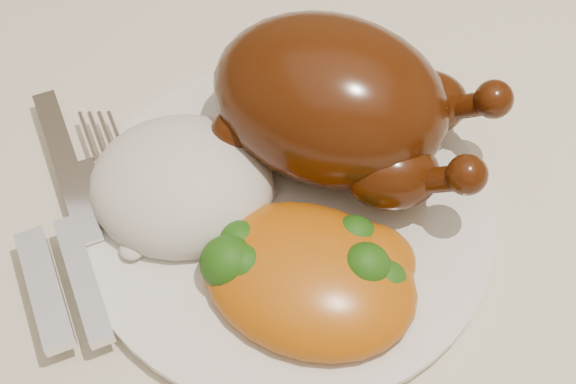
{
  "coord_description": "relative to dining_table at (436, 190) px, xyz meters",
  "views": [
    {
      "loc": [
        -0.13,
        -0.37,
        1.2
      ],
      "look_at": [
        -0.12,
        -0.09,
        0.8
      ],
      "focal_mm": 50.0,
      "sensor_mm": 36.0,
      "label": 1
    }
  ],
  "objects": [
    {
      "name": "dining_table",
      "position": [
        0.0,
        0.0,
        0.0
      ],
      "size": [
        1.6,
        0.9,
        0.76
      ],
      "color": "brown",
      "rests_on": "floor"
    },
    {
      "name": "tablecloth",
      "position": [
        0.0,
        0.0,
        0.07
      ],
      "size": [
        1.73,
        1.03,
        0.18
      ],
      "color": "beige",
      "rests_on": "dining_table"
    },
    {
      "name": "dinner_plate",
      "position": [
        -0.12,
        -0.09,
        0.11
      ],
      "size": [
        0.34,
        0.34,
        0.01
      ],
      "primitive_type": "cylinder",
      "rotation": [
        0.0,
        0.0,
        0.4
      ],
      "color": "white",
      "rests_on": "tablecloth"
    },
    {
      "name": "roast_chicken",
      "position": [
        -0.09,
        -0.04,
        0.16
      ],
      "size": [
        0.2,
        0.17,
        0.1
      ],
      "rotation": [
        0.0,
        0.0,
        -0.42
      ],
      "color": "#411C07",
      "rests_on": "dinner_plate"
    },
    {
      "name": "rice_mound",
      "position": [
        -0.19,
        -0.08,
        0.13
      ],
      "size": [
        0.12,
        0.11,
        0.06
      ],
      "rotation": [
        0.0,
        0.0,
        -0.06
      ],
      "color": "white",
      "rests_on": "dinner_plate"
    },
    {
      "name": "mac_and_cheese",
      "position": [
        -0.11,
        -0.14,
        0.12
      ],
      "size": [
        0.16,
        0.15,
        0.05
      ],
      "rotation": [
        0.0,
        0.0,
        -0.43
      ],
      "color": "#C4550C",
      "rests_on": "dinner_plate"
    },
    {
      "name": "cutlery",
      "position": [
        -0.26,
        -0.12,
        0.12
      ],
      "size": [
        0.08,
        0.2,
        0.01
      ],
      "rotation": [
        0.0,
        0.0,
        0.37
      ],
      "color": "silver",
      "rests_on": "dinner_plate"
    }
  ]
}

